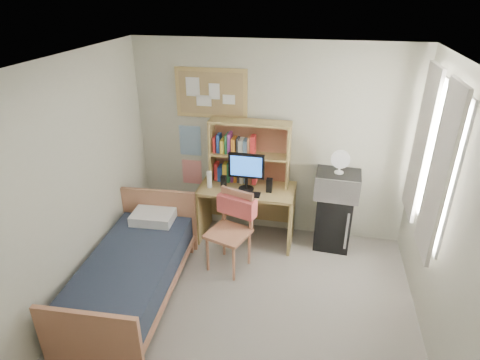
% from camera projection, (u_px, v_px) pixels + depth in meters
% --- Properties ---
extents(floor, '(3.60, 4.20, 0.02)m').
position_uv_depth(floor, '(238.00, 340.00, 3.99)').
color(floor, gray).
rests_on(floor, ground).
extents(ceiling, '(3.60, 4.20, 0.02)m').
position_uv_depth(ceiling, '(238.00, 74.00, 2.84)').
color(ceiling, white).
rests_on(ceiling, wall_back).
extents(wall_back, '(3.60, 0.04, 2.60)m').
position_uv_depth(wall_back, '(270.00, 143.00, 5.26)').
color(wall_back, beige).
rests_on(wall_back, floor).
extents(wall_left, '(0.04, 4.20, 2.60)m').
position_uv_depth(wall_left, '(49.00, 208.00, 3.73)').
color(wall_left, beige).
rests_on(wall_left, floor).
extents(wall_right, '(0.04, 4.20, 2.60)m').
position_uv_depth(wall_right, '(466.00, 254.00, 3.09)').
color(wall_right, beige).
rests_on(wall_right, floor).
extents(window_unit, '(0.10, 1.40, 1.70)m').
position_uv_depth(window_unit, '(433.00, 158.00, 4.02)').
color(window_unit, white).
rests_on(window_unit, wall_right).
extents(curtain_left, '(0.04, 0.55, 1.70)m').
position_uv_depth(curtain_left, '(439.00, 174.00, 3.68)').
color(curtain_left, silver).
rests_on(curtain_left, wall_right).
extents(curtain_right, '(0.04, 0.55, 1.70)m').
position_uv_depth(curtain_right, '(421.00, 144.00, 4.38)').
color(curtain_right, silver).
rests_on(curtain_right, wall_right).
extents(bulletin_board, '(0.94, 0.03, 0.64)m').
position_uv_depth(bulletin_board, '(211.00, 93.00, 5.11)').
color(bulletin_board, '#A08454').
rests_on(bulletin_board, wall_back).
extents(poster_wave, '(0.30, 0.01, 0.42)m').
position_uv_depth(poster_wave, '(190.00, 141.00, 5.47)').
color(poster_wave, '#2966A4').
rests_on(poster_wave, wall_back).
extents(poster_japan, '(0.28, 0.01, 0.36)m').
position_uv_depth(poster_japan, '(192.00, 172.00, 5.68)').
color(poster_japan, red).
rests_on(poster_japan, wall_back).
extents(desk, '(1.26, 0.64, 0.78)m').
position_uv_depth(desk, '(247.00, 213.00, 5.41)').
color(desk, tan).
rests_on(desk, floor).
extents(desk_chair, '(0.63, 0.63, 1.00)m').
position_uv_depth(desk_chair, '(228.00, 233.00, 4.79)').
color(desk_chair, '#B87A57').
rests_on(desk_chair, floor).
extents(mini_fridge, '(0.47, 0.47, 0.76)m').
position_uv_depth(mini_fridge, '(333.00, 220.00, 5.28)').
color(mini_fridge, black).
rests_on(mini_fridge, floor).
extents(bed, '(1.02, 1.91, 0.52)m').
position_uv_depth(bed, '(132.00, 276.00, 4.44)').
color(bed, '#1C2433').
rests_on(bed, floor).
extents(hutch, '(1.04, 0.28, 0.85)m').
position_uv_depth(hutch, '(250.00, 153.00, 5.18)').
color(hutch, tan).
rests_on(hutch, desk).
extents(monitor, '(0.46, 0.04, 0.49)m').
position_uv_depth(monitor, '(246.00, 172.00, 5.08)').
color(monitor, black).
rests_on(monitor, desk).
extents(keyboard, '(0.41, 0.14, 0.02)m').
position_uv_depth(keyboard, '(244.00, 194.00, 5.06)').
color(keyboard, black).
rests_on(keyboard, desk).
extents(speaker_left, '(0.07, 0.07, 0.16)m').
position_uv_depth(speaker_left, '(224.00, 182.00, 5.21)').
color(speaker_left, black).
rests_on(speaker_left, desk).
extents(speaker_right, '(0.08, 0.08, 0.18)m').
position_uv_depth(speaker_right, '(269.00, 185.00, 5.09)').
color(speaker_right, black).
rests_on(speaker_right, desk).
extents(water_bottle, '(0.07, 0.07, 0.23)m').
position_uv_depth(water_bottle, '(209.00, 179.00, 5.19)').
color(water_bottle, white).
rests_on(water_bottle, desk).
extents(hoodie, '(0.51, 0.30, 0.23)m').
position_uv_depth(hoodie, '(237.00, 206.00, 4.82)').
color(hoodie, '#D75752').
rests_on(hoodie, desk_chair).
extents(microwave, '(0.57, 0.44, 0.32)m').
position_uv_depth(microwave, '(337.00, 184.00, 5.02)').
color(microwave, silver).
rests_on(microwave, mini_fridge).
extents(desk_fan, '(0.24, 0.24, 0.28)m').
position_uv_depth(desk_fan, '(340.00, 162.00, 4.89)').
color(desk_fan, white).
rests_on(desk_fan, microwave).
extents(pillow, '(0.52, 0.38, 0.12)m').
position_uv_depth(pillow, '(153.00, 217.00, 4.97)').
color(pillow, white).
rests_on(pillow, bed).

